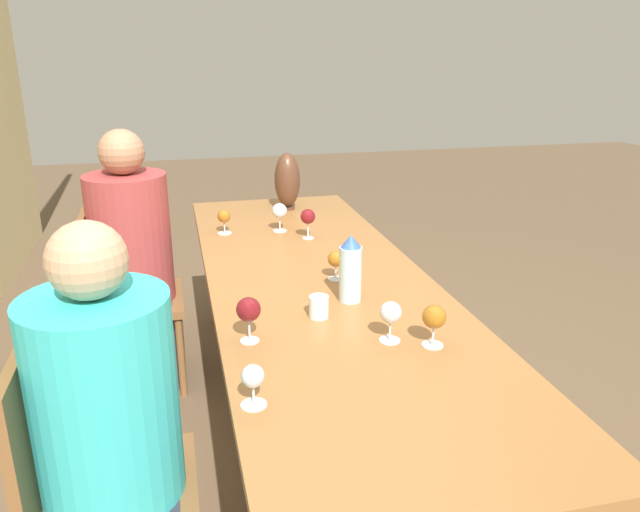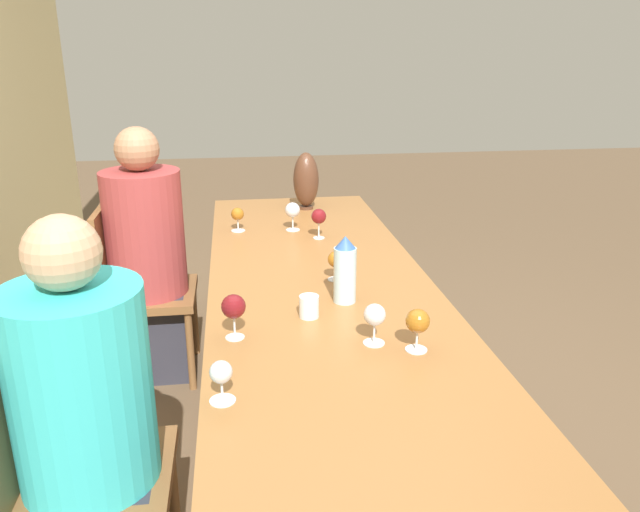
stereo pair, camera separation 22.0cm
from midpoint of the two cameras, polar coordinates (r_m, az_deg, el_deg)
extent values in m
plane|color=brown|center=(2.85, 2.30, -15.95)|extent=(14.00, 14.00, 0.00)
cube|color=#936033|center=(2.51, 2.51, -2.63)|extent=(2.77, 0.88, 0.04)
cylinder|color=#936033|center=(3.88, 3.97, -0.40)|extent=(0.07, 0.07, 0.69)
cylinder|color=#936033|center=(3.80, -6.15, -0.87)|extent=(0.07, 0.07, 0.69)
cylinder|color=#ADCCD6|center=(2.26, 5.07, -1.80)|extent=(0.08, 0.08, 0.21)
cone|color=#33599E|center=(2.22, 5.17, 1.23)|extent=(0.07, 0.07, 0.05)
cylinder|color=silver|center=(2.15, 1.92, -4.69)|extent=(0.07, 0.07, 0.08)
cylinder|color=#4C2D1E|center=(3.56, 0.50, 4.44)|extent=(0.08, 0.08, 0.01)
ellipsoid|color=#4C2D1E|center=(3.53, 0.51, 6.98)|extent=(0.14, 0.14, 0.31)
cylinder|color=silver|center=(2.01, 8.11, -7.94)|extent=(0.07, 0.07, 0.00)
cylinder|color=silver|center=(1.99, 8.16, -7.04)|extent=(0.01, 0.01, 0.07)
sphere|color=silver|center=(1.96, 8.24, -5.39)|extent=(0.07, 0.07, 0.07)
cylinder|color=silver|center=(1.99, 11.97, -8.43)|extent=(0.07, 0.07, 0.00)
cylinder|color=silver|center=(1.97, 12.03, -7.57)|extent=(0.01, 0.01, 0.06)
sphere|color=#995B19|center=(1.95, 12.16, -5.89)|extent=(0.07, 0.07, 0.07)
cylinder|color=silver|center=(1.70, -5.17, -13.11)|extent=(0.07, 0.07, 0.00)
cylinder|color=silver|center=(1.69, -5.20, -12.23)|extent=(0.01, 0.01, 0.06)
sphere|color=silver|center=(1.66, -5.26, -10.60)|extent=(0.06, 0.06, 0.06)
cylinder|color=silver|center=(2.03, -4.70, -7.48)|extent=(0.06, 0.06, 0.00)
cylinder|color=silver|center=(2.01, -4.73, -6.51)|extent=(0.01, 0.01, 0.07)
sphere|color=maroon|center=(1.98, -4.78, -4.68)|extent=(0.08, 0.08, 0.08)
cylinder|color=silver|center=(3.16, -5.52, 2.30)|extent=(0.07, 0.07, 0.00)
cylinder|color=silver|center=(3.15, -5.54, 2.83)|extent=(0.01, 0.01, 0.06)
sphere|color=#995B19|center=(3.13, -5.57, 3.83)|extent=(0.06, 0.06, 0.06)
cylinder|color=silver|center=(2.50, 3.96, -2.18)|extent=(0.07, 0.07, 0.00)
cylinder|color=silver|center=(2.49, 3.98, -1.55)|extent=(0.01, 0.01, 0.06)
sphere|color=#995B19|center=(2.47, 4.01, -0.34)|extent=(0.07, 0.07, 0.07)
cylinder|color=silver|center=(3.16, -0.51, 2.39)|extent=(0.07, 0.07, 0.00)
cylinder|color=silver|center=(3.14, -0.51, 3.03)|extent=(0.01, 0.01, 0.07)
sphere|color=silver|center=(3.13, -0.51, 4.22)|extent=(0.08, 0.08, 0.08)
cylinder|color=silver|center=(3.03, 1.97, 1.64)|extent=(0.06, 0.06, 0.00)
cylinder|color=silver|center=(3.01, 1.98, 2.36)|extent=(0.01, 0.01, 0.08)
sphere|color=maroon|center=(3.00, 1.99, 3.62)|extent=(0.07, 0.07, 0.07)
cube|color=brown|center=(1.97, -16.80, -19.19)|extent=(0.44, 0.44, 0.04)
cube|color=brown|center=(1.89, -23.66, -13.36)|extent=(0.40, 0.03, 0.43)
cylinder|color=brown|center=(2.24, -10.37, -20.75)|extent=(0.04, 0.04, 0.42)
cylinder|color=brown|center=(2.30, -20.53, -20.69)|extent=(0.04, 0.04, 0.42)
cube|color=brown|center=(3.19, -13.33, -3.52)|extent=(0.44, 0.44, 0.04)
cube|color=brown|center=(3.14, -17.28, 0.31)|extent=(0.40, 0.03, 0.43)
cylinder|color=brown|center=(3.10, -9.76, -8.60)|extent=(0.04, 0.04, 0.42)
cylinder|color=brown|center=(3.44, -9.62, -5.68)|extent=(0.04, 0.04, 0.42)
cylinder|color=brown|center=(3.14, -16.78, -8.81)|extent=(0.04, 0.04, 0.42)
cylinder|color=brown|center=(3.48, -15.92, -5.91)|extent=(0.04, 0.04, 0.42)
cylinder|color=#33B7BC|center=(1.80, -17.74, -11.46)|extent=(0.38, 0.38, 0.57)
sphere|color=tan|center=(1.65, -19.07, 0.22)|extent=(0.20, 0.20, 0.20)
cube|color=#2D2D38|center=(3.27, -11.90, -6.83)|extent=(0.28, 0.21, 0.46)
cylinder|color=#993838|center=(3.08, -13.78, 2.02)|extent=(0.37, 0.37, 0.60)
sphere|color=#9E7051|center=(3.00, -14.39, 9.45)|extent=(0.21, 0.21, 0.21)
camera|label=1|loc=(0.11, -87.45, 0.88)|focal=35.00mm
camera|label=2|loc=(0.11, 92.55, -0.88)|focal=35.00mm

